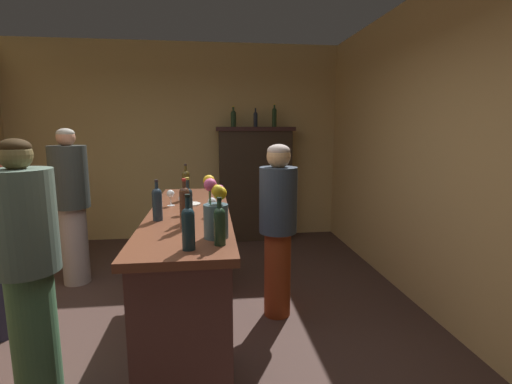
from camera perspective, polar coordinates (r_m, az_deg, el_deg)
floor at (r=3.05m, az=-16.20°, el=-23.93°), size 8.31×8.31×0.00m
wall_back at (r=5.78m, az=-11.84°, el=7.39°), size 4.96×0.12×2.91m
wall_right at (r=3.22m, az=31.64°, el=4.47°), size 0.12×6.51×2.91m
bar_counter at (r=3.11m, az=-9.93°, el=-12.16°), size 0.62×2.24×1.03m
display_cabinet at (r=5.58m, az=-0.15°, el=1.61°), size 1.15×0.37×1.70m
wine_bottle_chardonnay at (r=2.70m, az=-14.94°, el=-1.57°), size 0.07×0.07×0.29m
wine_bottle_syrah at (r=2.01m, az=-10.37°, el=-5.17°), size 0.07×0.07×0.30m
wine_bottle_merlot at (r=2.44m, az=-10.90°, el=-2.08°), size 0.06×0.06×0.33m
wine_bottle_riesling at (r=2.07m, az=-5.61°, el=-4.92°), size 0.07×0.07×0.27m
wine_bottle_pinot at (r=2.61m, az=-10.43°, el=-1.62°), size 0.07×0.07×0.31m
wine_bottle_malbec at (r=3.44m, az=-10.70°, el=1.28°), size 0.07×0.07×0.33m
wine_glass_front at (r=2.85m, az=-11.11°, el=-1.10°), size 0.07×0.07×0.15m
wine_glass_mid at (r=3.19m, az=-12.99°, el=-0.37°), size 0.06×0.06×0.14m
wine_glass_rear at (r=2.76m, az=-6.79°, el=-1.69°), size 0.07×0.07×0.14m
flower_arrangement at (r=2.20m, az=-6.22°, el=-2.99°), size 0.15×0.15×0.37m
cheese_plate at (r=3.22m, az=-10.05°, el=-1.83°), size 0.17×0.17×0.01m
display_bottle_left at (r=5.50m, az=-3.49°, el=11.32°), size 0.08×0.08×0.30m
display_bottle_midleft at (r=5.53m, az=-0.08°, el=11.21°), size 0.06×0.06×0.27m
display_bottle_center at (r=5.57m, az=2.83°, el=11.52°), size 0.07×0.07×0.33m
patron_in_navy at (r=4.40m, az=-26.54°, el=-1.24°), size 0.38×0.38×1.67m
patron_near_entrance at (r=2.63m, az=-31.74°, el=-9.24°), size 0.37×0.37×1.62m
bartender at (r=3.26m, az=3.39°, el=-4.74°), size 0.33×0.33×1.54m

